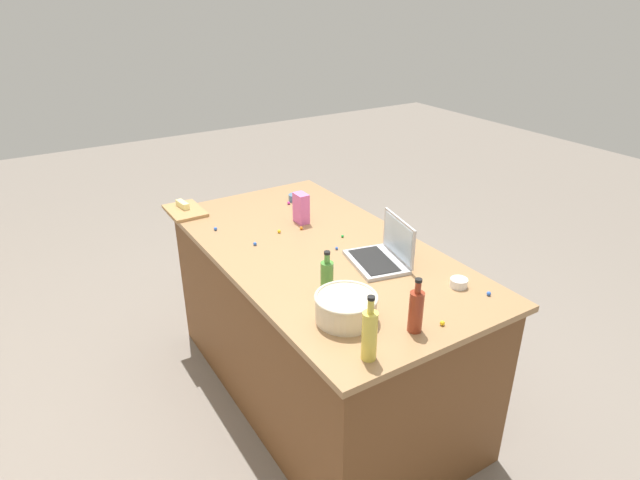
# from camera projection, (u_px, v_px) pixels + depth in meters

# --- Properties ---
(ground_plane) EXTENTS (12.00, 12.00, 0.00)m
(ground_plane) POSITION_uv_depth(u_px,v_px,m) (320.00, 388.00, 3.09)
(ground_plane) COLOR slate
(island_counter) EXTENTS (1.87, 0.99, 0.90)m
(island_counter) POSITION_uv_depth(u_px,v_px,m) (320.00, 323.00, 2.89)
(island_counter) COLOR brown
(island_counter) RESTS_ON ground
(laptop) EXTENTS (0.35, 0.29, 0.22)m
(laptop) POSITION_uv_depth(u_px,v_px,m) (383.00, 254.00, 2.55)
(laptop) COLOR #B7B7BC
(laptop) RESTS_ON island_counter
(mixing_bowl_large) EXTENTS (0.25, 0.25, 0.11)m
(mixing_bowl_large) POSITION_uv_depth(u_px,v_px,m) (346.00, 307.00, 2.11)
(mixing_bowl_large) COLOR beige
(mixing_bowl_large) RESTS_ON island_counter
(bottle_olive) EXTENTS (0.06, 0.06, 0.20)m
(bottle_olive) POSITION_uv_depth(u_px,v_px,m) (327.00, 276.00, 2.29)
(bottle_olive) COLOR #4C8C38
(bottle_olive) RESTS_ON island_counter
(bottle_soy) EXTENTS (0.06, 0.06, 0.23)m
(bottle_soy) POSITION_uv_depth(u_px,v_px,m) (416.00, 310.00, 2.03)
(bottle_soy) COLOR maroon
(bottle_soy) RESTS_ON island_counter
(bottle_oil) EXTENTS (0.06, 0.06, 0.26)m
(bottle_oil) POSITION_uv_depth(u_px,v_px,m) (369.00, 334.00, 1.87)
(bottle_oil) COLOR #DBC64C
(bottle_oil) RESTS_ON island_counter
(cutting_board) EXTENTS (0.28, 0.19, 0.02)m
(cutting_board) POSITION_uv_depth(u_px,v_px,m) (185.00, 211.00, 3.13)
(cutting_board) COLOR #AD7F4C
(cutting_board) RESTS_ON island_counter
(butter_stick_left) EXTENTS (0.11, 0.05, 0.04)m
(butter_stick_left) POSITION_uv_depth(u_px,v_px,m) (183.00, 205.00, 3.15)
(butter_stick_left) COLOR #F4E58C
(butter_stick_left) RESTS_ON cutting_board
(ramekin_small) EXTENTS (0.08, 0.08, 0.04)m
(ramekin_small) POSITION_uv_depth(u_px,v_px,m) (295.00, 198.00, 3.29)
(ramekin_small) COLOR slate
(ramekin_small) RESTS_ON island_counter
(ramekin_medium) EXTENTS (0.08, 0.08, 0.04)m
(ramekin_medium) POSITION_uv_depth(u_px,v_px,m) (459.00, 283.00, 2.36)
(ramekin_medium) COLOR white
(ramekin_medium) RESTS_ON island_counter
(candy_bag) EXTENTS (0.09, 0.06, 0.17)m
(candy_bag) POSITION_uv_depth(u_px,v_px,m) (301.00, 208.00, 2.97)
(candy_bag) COLOR pink
(candy_bag) RESTS_ON island_counter
(candy_0) EXTENTS (0.02, 0.02, 0.02)m
(candy_0) POSITION_uv_depth(u_px,v_px,m) (215.00, 229.00, 2.90)
(candy_0) COLOR blue
(candy_0) RESTS_ON island_counter
(candy_1) EXTENTS (0.02, 0.02, 0.02)m
(candy_1) POSITION_uv_depth(u_px,v_px,m) (489.00, 294.00, 2.29)
(candy_1) COLOR blue
(candy_1) RESTS_ON island_counter
(candy_2) EXTENTS (0.02, 0.02, 0.02)m
(candy_2) POSITION_uv_depth(u_px,v_px,m) (442.00, 323.00, 2.09)
(candy_2) COLOR yellow
(candy_2) RESTS_ON island_counter
(candy_3) EXTENTS (0.02, 0.02, 0.02)m
(candy_3) POSITION_uv_depth(u_px,v_px,m) (279.00, 231.00, 2.87)
(candy_3) COLOR yellow
(candy_3) RESTS_ON island_counter
(candy_4) EXTENTS (0.01, 0.01, 0.01)m
(candy_4) POSITION_uv_depth(u_px,v_px,m) (342.00, 236.00, 2.82)
(candy_4) COLOR green
(candy_4) RESTS_ON island_counter
(candy_5) EXTENTS (0.02, 0.02, 0.02)m
(candy_5) POSITION_uv_depth(u_px,v_px,m) (337.00, 248.00, 2.69)
(candy_5) COLOR blue
(candy_5) RESTS_ON island_counter
(candy_6) EXTENTS (0.02, 0.02, 0.02)m
(candy_6) POSITION_uv_depth(u_px,v_px,m) (289.00, 203.00, 3.24)
(candy_6) COLOR #CC3399
(candy_6) RESTS_ON island_counter
(candy_7) EXTENTS (0.02, 0.02, 0.02)m
(candy_7) POSITION_uv_depth(u_px,v_px,m) (255.00, 244.00, 2.73)
(candy_7) COLOR blue
(candy_7) RESTS_ON island_counter
(candy_8) EXTENTS (0.02, 0.02, 0.02)m
(candy_8) POSITION_uv_depth(u_px,v_px,m) (301.00, 228.00, 2.91)
(candy_8) COLOR orange
(candy_8) RESTS_ON island_counter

